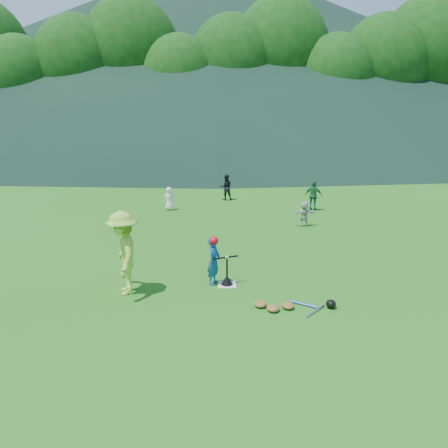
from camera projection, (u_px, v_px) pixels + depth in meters
name	position (u px, v px, depth m)	size (l,w,h in m)	color
ground	(227.00, 285.00, 10.88)	(120.00, 120.00, 0.00)	#245B14
home_plate	(227.00, 285.00, 10.88)	(0.45, 0.45, 0.02)	silver
baseball	(227.00, 257.00, 10.69)	(0.08, 0.08, 0.08)	white
batter_child	(214.00, 261.00, 10.81)	(0.44, 0.29, 1.21)	#144A90
adult_coach	(123.00, 253.00, 10.18)	(1.29, 0.74, 1.99)	#9FCA3B
fielder_a	(169.00, 199.00, 18.58)	(0.49, 0.32, 0.99)	white
fielder_b	(226.00, 187.00, 20.56)	(0.59, 0.46, 1.21)	black
fielder_c	(314.00, 196.00, 18.52)	(0.74, 0.31, 1.27)	#1F683C
fielder_d	(304.00, 214.00, 16.09)	(0.86, 0.27, 0.92)	#BABABA
batting_tee	(227.00, 280.00, 10.85)	(0.30, 0.30, 0.68)	black
batter_gear	(215.00, 242.00, 10.68)	(0.73, 0.26, 0.57)	#B10B1C
equipment_pile	(288.00, 306.00, 9.61)	(1.80, 0.83, 0.19)	olive
outfield_fence	(215.00, 149.00, 37.71)	(70.07, 0.08, 1.33)	gray
tree_line	(216.00, 63.00, 41.37)	(70.04, 11.40, 14.82)	#382314
distant_hills	(173.00, 50.00, 85.66)	(155.00, 140.00, 32.00)	black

